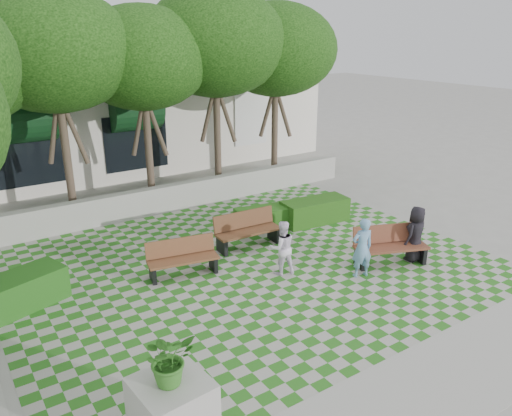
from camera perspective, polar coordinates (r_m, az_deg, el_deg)
ground at (r=12.49m, az=1.94°, el=-8.44°), size 90.00×90.00×0.00m
lawn at (r=13.22m, az=-0.60°, el=-6.72°), size 12.00×12.00×0.00m
sidewalk_south at (r=9.71m, az=19.26°, el=-18.95°), size 16.00×2.00×0.01m
retaining_wall at (r=17.32m, az=-10.07°, el=1.11°), size 15.00×0.36×0.90m
bench_east at (r=13.70m, az=15.05°, el=-4.21°), size 2.05×1.32×1.02m
bench_mid at (r=14.24m, az=-1.03°, el=-2.59°), size 1.94×0.74×1.00m
bench_west at (r=12.78m, az=-8.40°, el=-5.71°), size 1.85×0.92×0.93m
hedge_east at (r=16.16m, az=6.75°, el=-0.33°), size 2.26×1.08×0.76m
hedge_midright at (r=15.59m, az=1.20°, el=-1.14°), size 2.03×1.11×0.67m
hedge_west at (r=12.38m, az=-25.98°, el=-8.86°), size 2.41×1.55×0.78m
planter_front at (r=8.00m, az=-9.61°, el=-20.63°), size 1.13×1.13×1.86m
person_blue at (r=12.71m, az=12.02°, el=-4.47°), size 0.64×0.50×1.56m
person_dark at (r=13.96m, az=17.80°, el=-2.84°), size 0.81×0.60×1.52m
person_white at (r=12.63m, az=2.98°, el=-4.54°), size 0.81×0.71×1.42m
tree_row at (r=15.57m, az=-17.27°, el=16.28°), size 17.70×13.40×7.41m
building at (r=24.38m, az=-16.09°, el=11.06°), size 18.00×8.92×5.15m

